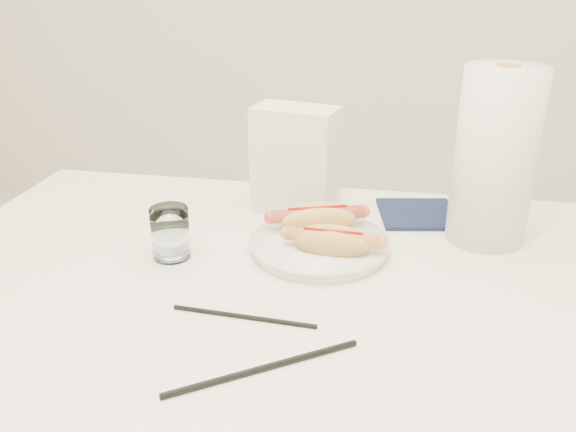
% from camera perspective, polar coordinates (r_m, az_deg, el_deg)
% --- Properties ---
extents(table, '(1.20, 0.80, 0.75)m').
position_cam_1_polar(table, '(0.96, -0.67, -8.90)').
color(table, white).
rests_on(table, ground).
extents(plate, '(0.23, 0.23, 0.02)m').
position_cam_1_polar(plate, '(1.00, 3.02, -2.93)').
color(plate, white).
rests_on(plate, table).
extents(hotdog_left, '(0.16, 0.10, 0.04)m').
position_cam_1_polar(hotdog_left, '(1.04, 2.81, -0.17)').
color(hotdog_left, '#DDAD58').
rests_on(hotdog_left, plate).
extents(hotdog_right, '(0.15, 0.06, 0.04)m').
position_cam_1_polar(hotdog_right, '(0.96, 4.30, -2.40)').
color(hotdog_right, tan).
rests_on(hotdog_right, plate).
extents(water_glass, '(0.06, 0.06, 0.09)m').
position_cam_1_polar(water_glass, '(0.99, -11.17, -1.58)').
color(water_glass, white).
rests_on(water_glass, table).
extents(chopstick_near, '(0.21, 0.02, 0.01)m').
position_cam_1_polar(chopstick_near, '(0.83, -4.23, -9.55)').
color(chopstick_near, black).
rests_on(chopstick_near, table).
extents(chopstick_far, '(0.21, 0.15, 0.01)m').
position_cam_1_polar(chopstick_far, '(0.74, -2.33, -14.29)').
color(chopstick_far, black).
rests_on(chopstick_far, table).
extents(napkin_box, '(0.17, 0.12, 0.20)m').
position_cam_1_polar(napkin_box, '(1.13, 0.70, 5.30)').
color(napkin_box, silver).
rests_on(napkin_box, table).
extents(navy_napkin, '(0.16, 0.16, 0.01)m').
position_cam_1_polar(navy_napkin, '(1.17, 12.29, 0.21)').
color(navy_napkin, '#101833').
rests_on(navy_napkin, table).
extents(paper_towel_roll, '(0.17, 0.17, 0.30)m').
position_cam_1_polar(paper_towel_roll, '(1.06, 19.17, 5.35)').
color(paper_towel_roll, white).
rests_on(paper_towel_roll, table).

